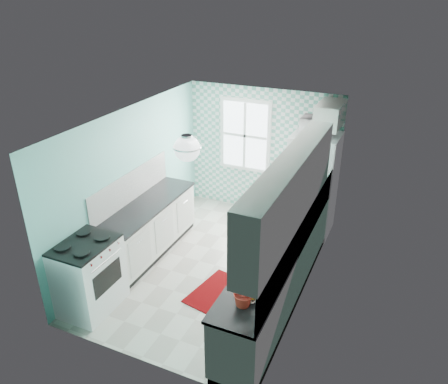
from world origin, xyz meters
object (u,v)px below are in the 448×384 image
at_px(sink, 296,221).
at_px(potted_plant, 244,293).
at_px(microwave, 317,126).
at_px(ceiling_light, 187,148).
at_px(fruit_bowl, 247,298).
at_px(stove, 88,275).
at_px(fridge, 312,184).

height_order(sink, potted_plant, sink).
bearing_deg(sink, microwave, 96.62).
xyz_separation_m(ceiling_light, fruit_bowl, (1.20, -0.87, -1.35)).
bearing_deg(sink, ceiling_light, -132.71).
bearing_deg(microwave, sink, 95.59).
xyz_separation_m(ceiling_light, potted_plant, (1.20, -0.97, -1.20)).
bearing_deg(potted_plant, fruit_bowl, 90.00).
distance_m(ceiling_light, potted_plant, 1.96).
distance_m(stove, sink, 3.16).
relative_size(fruit_bowl, microwave, 0.42).
xyz_separation_m(potted_plant, microwave, (-0.09, 3.56, 0.90)).
bearing_deg(fridge, sink, -83.87).
xyz_separation_m(stove, microwave, (2.31, 3.41, 1.48)).
bearing_deg(stove, ceiling_light, 34.80).
bearing_deg(stove, potted_plant, -3.29).
bearing_deg(ceiling_light, microwave, 66.76).
height_order(fridge, fruit_bowl, fridge).
height_order(fridge, sink, fridge).
bearing_deg(stove, microwave, 56.07).
bearing_deg(microwave, ceiling_light, 68.52).
bearing_deg(stove, sink, 40.07).
bearing_deg(potted_plant, microwave, 91.45).
bearing_deg(ceiling_light, fruit_bowl, -35.92).
xyz_separation_m(fridge, microwave, (0.00, 0.00, 1.09)).
relative_size(potted_plant, microwave, 0.67).
bearing_deg(fridge, potted_plant, -86.24).
xyz_separation_m(ceiling_light, microwave, (1.11, 2.58, -0.30)).
bearing_deg(stove, fruit_bowl, -0.82).
bearing_deg(fruit_bowl, potted_plant, -90.00).
bearing_deg(fridge, ceiling_light, -110.94).
bearing_deg(potted_plant, fridge, 91.45).
height_order(fridge, stove, fridge).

